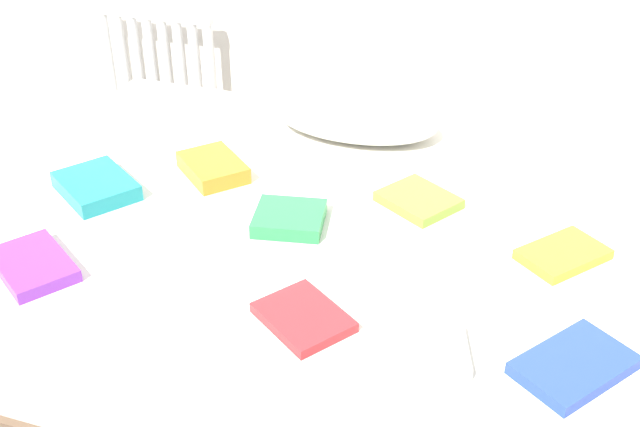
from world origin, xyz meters
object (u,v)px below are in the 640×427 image
Objects in this scene: radiator at (159,67)px; textbook_blue at (574,365)px; textbook_purple at (33,265)px; bed at (315,289)px; textbook_teal at (96,186)px; textbook_green at (289,218)px; textbook_orange at (213,167)px; textbook_yellow at (563,254)px; textbook_lime at (418,200)px; textbook_red at (303,317)px; textbook_white at (421,351)px; pillow at (356,118)px.

radiator is 2.46m from textbook_blue.
bed is at bearing 72.57° from textbook_purple.
textbook_teal reaches higher than textbook_green.
textbook_teal is (-0.06, 0.38, 0.01)m from textbook_purple.
bed is 0.48m from textbook_orange.
textbook_purple is at bearing -153.46° from textbook_green.
textbook_yellow is 1.17× the size of textbook_green.
textbook_teal is 0.95× the size of textbook_blue.
textbook_teal is 1.20× the size of textbook_lime.
textbook_green reaches higher than textbook_red.
textbook_green is 0.93× the size of textbook_lime.
textbook_green is at bearing -129.51° from bed.
textbook_red is 1.03× the size of textbook_white.
textbook_yellow reaches higher than bed.
pillow is 0.60m from textbook_green.
textbook_purple is 0.98m from textbook_white.
pillow is 2.54× the size of textbook_orange.
textbook_red is 0.59m from textbook_blue.
textbook_blue is at bearing -18.74° from textbook_lime.
textbook_yellow is 0.41m from textbook_blue.
textbook_red is 1.04× the size of textbook_lime.
radiator is at bearing 85.53° from textbook_blue.
textbook_lime is (1.41, -1.05, 0.16)m from radiator.
textbook_orange is at bearing 100.00° from textbook_blue.
textbook_yellow is at bearing -37.15° from pillow.
textbook_purple is 0.63m from textbook_orange.
textbook_white reaches higher than textbook_blue.
radiator is 1.39m from textbook_teal.
textbook_orange reaches higher than textbook_yellow.
textbook_white reaches higher than textbook_red.
textbook_green is at bearing -91.22° from pillow.
radiator reaches higher than pillow.
pillow reaches higher than textbook_blue.
textbook_lime is (0.90, 0.23, -0.01)m from textbook_teal.
textbook_purple is 1.18× the size of textbook_white.
textbook_red is 0.28m from textbook_white.
radiator is 2.37× the size of textbook_purple.
textbook_purple is at bearing 163.17° from textbook_white.
textbook_purple is at bearing -141.61° from bed.
radiator is 2.60× the size of textbook_orange.
textbook_purple is 0.95× the size of textbook_blue.
textbook_teal is at bearing 133.48° from textbook_yellow.
textbook_teal reaches higher than textbook_lime.
textbook_purple is at bearing -118.50° from pillow.
textbook_teal is at bearing 132.95° from textbook_purple.
textbook_red is (0.70, 0.03, -0.00)m from textbook_purple.
textbook_white is (0.98, -0.00, -0.00)m from textbook_purple.
textbook_green reaches higher than textbook_blue.
textbook_yellow is at bearing -33.31° from radiator.
textbook_teal is (-0.76, 0.35, 0.01)m from textbook_red.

